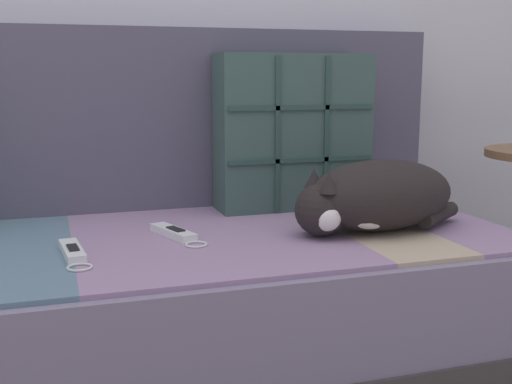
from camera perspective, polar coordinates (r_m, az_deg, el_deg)
The scene contains 6 objects.
couch at distance 1.53m, azimuth -11.94°, elevation -11.03°, with size 1.90×0.81×0.38m.
sofa_backrest at distance 1.77m, azimuth -13.64°, elevation 6.27°, with size 1.86×0.14×0.48m.
throw_pillow_quilted at distance 1.74m, azimuth 3.30°, elevation 5.36°, with size 0.42×0.14×0.41m.
sleeping_cat at distance 1.51m, azimuth 10.41°, elevation -0.48°, with size 0.45×0.25×0.17m.
game_remote_near at distance 1.45m, azimuth -7.22°, elevation -3.67°, with size 0.11×0.20×0.02m.
game_remote_far at distance 1.34m, azimuth -15.97°, elevation -5.17°, with size 0.06×0.20×0.02m.
Camera 1 is at (-0.13, -1.28, 0.75)m, focal length 45.00 mm.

